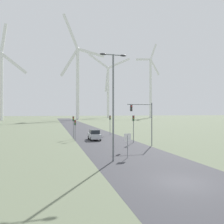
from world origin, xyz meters
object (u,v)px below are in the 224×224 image
car_approaching (94,135)px  traffic_light_post_near_left (73,122)px  traffic_light_post_mid_left (75,125)px  wind_turbine_far_right (151,83)px  traffic_light_mast_overhead (144,116)px  traffic_light_post_near_right (133,123)px  traffic_light_post_mid_right (110,121)px  stop_sign_near (127,141)px  wind_turbine_left (1,79)px  streetlamp (113,95)px  wind_turbine_center (78,75)px  wind_turbine_right (108,87)px

car_approaching → traffic_light_post_near_left: bearing=143.0°
traffic_light_post_mid_left → wind_turbine_far_right: 173.08m
traffic_light_mast_overhead → traffic_light_post_near_right: bearing=93.3°
traffic_light_post_near_right → traffic_light_post_mid_right: traffic_light_post_near_right is taller
traffic_light_post_mid_right → stop_sign_near: bearing=-100.3°
traffic_light_post_near_left → car_approaching: 4.88m
car_approaching → wind_turbine_far_right: size_ratio=0.06×
traffic_light_mast_overhead → wind_turbine_left: bearing=110.5°
traffic_light_post_mid_right → wind_turbine_far_right: bearing=61.4°
streetlamp → traffic_light_post_near_right: 14.27m
car_approaching → stop_sign_near: bearing=-87.8°
wind_turbine_left → wind_turbine_center: (45.76, 3.37, 4.53)m
traffic_light_mast_overhead → wind_turbine_right: size_ratio=0.11×
traffic_light_post_mid_left → wind_turbine_center: 111.76m
streetlamp → traffic_light_post_mid_left: (-2.11, 17.15, -4.06)m
streetlamp → traffic_light_post_mid_left: streetlamp is taller
stop_sign_near → wind_turbine_center: wind_turbine_center is taller
traffic_light_post_mid_right → traffic_light_post_near_left: bearing=-149.2°
traffic_light_post_near_right → wind_turbine_left: size_ratio=0.08×
wind_turbine_left → stop_sign_near: bearing=-72.8°
streetlamp → traffic_light_post_near_right: streetlamp is taller
car_approaching → wind_turbine_far_right: wind_turbine_far_right is taller
traffic_light_post_mid_right → traffic_light_mast_overhead: size_ratio=0.67×
traffic_light_post_mid_right → wind_turbine_left: bearing=113.3°
streetlamp → traffic_light_post_mid_left: size_ratio=3.01×
stop_sign_near → wind_turbine_far_right: wind_turbine_far_right is taller
wind_turbine_center → wind_turbine_right: (33.58, 49.28, -0.87)m
traffic_light_post_near_left → traffic_light_post_mid_right: bearing=30.8°
traffic_light_post_mid_right → wind_turbine_left: size_ratio=0.07×
stop_sign_near → car_approaching: (-0.63, 16.02, -0.94)m
traffic_light_post_near_left → wind_turbine_far_right: size_ratio=0.06×
traffic_light_post_near_right → wind_turbine_center: (3.64, 112.83, 26.39)m
traffic_light_mast_overhead → wind_turbine_right: wind_turbine_right is taller
streetlamp → traffic_light_mast_overhead: streetlamp is taller
traffic_light_post_mid_left → traffic_light_post_mid_right: 11.35m
streetlamp → wind_turbine_left: 127.85m
stop_sign_near → traffic_light_post_mid_left: bearing=104.2°
car_approaching → traffic_light_mast_overhead: bearing=-57.0°
wind_turbine_center → traffic_light_mast_overhead: bearing=-91.7°
traffic_light_post_near_right → streetlamp: bearing=-119.6°
stop_sign_near → wind_turbine_far_right: (80.73, 163.97, 30.44)m
traffic_light_mast_overhead → traffic_light_post_mid_left: bearing=136.1°
wind_turbine_right → traffic_light_mast_overhead: bearing=-102.6°
traffic_light_mast_overhead → wind_turbine_right: 171.62m
traffic_light_post_near_right → wind_turbine_far_right: 173.29m
wind_turbine_left → wind_turbine_far_right: (117.97, 43.60, 7.19)m
streetlamp → wind_turbine_center: size_ratio=0.16×
traffic_light_post_near_left → wind_turbine_left: size_ratio=0.07×
traffic_light_post_mid_right → wind_turbine_center: bearing=87.6°
traffic_light_post_near_right → traffic_light_mast_overhead: (0.21, -3.69, 1.22)m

